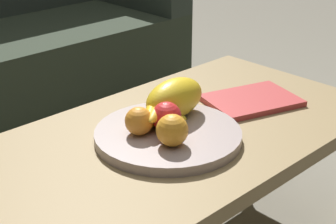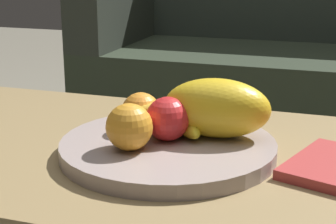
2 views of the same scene
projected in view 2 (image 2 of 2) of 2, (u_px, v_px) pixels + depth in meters
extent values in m
cube|color=olive|center=(178.00, 163.00, 0.93)|extent=(1.19, 0.60, 0.04)
cylinder|color=#957F4B|center=(4.00, 177.00, 1.40)|extent=(0.05, 0.05, 0.38)
cube|color=#283224|center=(312.00, 104.00, 2.04)|extent=(1.70, 0.70, 0.40)
cube|color=#292E27|center=(120.00, 14.00, 2.19)|extent=(0.14, 0.70, 0.22)
cylinder|color=#A4938F|center=(168.00, 148.00, 0.91)|extent=(0.36, 0.36, 0.03)
ellipsoid|color=yellow|center=(217.00, 108.00, 0.91)|extent=(0.19, 0.11, 0.10)
sphere|color=orange|center=(141.00, 112.00, 0.94)|extent=(0.07, 0.07, 0.07)
sphere|color=orange|center=(129.00, 127.00, 0.85)|extent=(0.08, 0.08, 0.08)
sphere|color=red|center=(168.00, 119.00, 0.90)|extent=(0.07, 0.07, 0.07)
ellipsoid|color=yellow|center=(186.00, 124.00, 0.94)|extent=(0.15, 0.05, 0.03)
ellipsoid|color=yellow|center=(186.00, 123.00, 0.94)|extent=(0.11, 0.14, 0.03)
ellipsoid|color=yellow|center=(182.00, 123.00, 0.94)|extent=(0.15, 0.07, 0.03)
ellipsoid|color=yellow|center=(182.00, 107.00, 0.94)|extent=(0.14, 0.12, 0.03)
ellipsoid|color=yellow|center=(177.00, 110.00, 0.92)|extent=(0.15, 0.10, 0.03)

